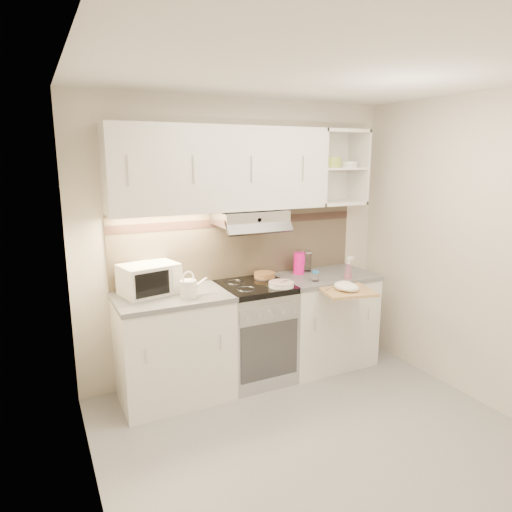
{
  "coord_description": "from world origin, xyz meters",
  "views": [
    {
      "loc": [
        -1.71,
        -2.39,
        1.99
      ],
      "look_at": [
        -0.06,
        0.95,
        1.19
      ],
      "focal_mm": 32.0,
      "sensor_mm": 36.0,
      "label": 1
    }
  ],
  "objects_px": {
    "microwave": "(149,279)",
    "plate_stack": "(281,284)",
    "watering_can": "(189,288)",
    "spray_bottle": "(348,269)",
    "glass_jar": "(306,261)",
    "pink_pitcher": "(299,263)",
    "electric_range": "(254,332)",
    "cutting_board": "(347,291)"
  },
  "relations": [
    {
      "from": "watering_can",
      "to": "spray_bottle",
      "type": "relative_size",
      "value": 1.13
    },
    {
      "from": "electric_range",
      "to": "plate_stack",
      "type": "xyz_separation_m",
      "value": [
        0.17,
        -0.18,
        0.47
      ]
    },
    {
      "from": "pink_pitcher",
      "to": "glass_jar",
      "type": "relative_size",
      "value": 1.05
    },
    {
      "from": "electric_range",
      "to": "microwave",
      "type": "bearing_deg",
      "value": 172.65
    },
    {
      "from": "glass_jar",
      "to": "cutting_board",
      "type": "relative_size",
      "value": 0.47
    },
    {
      "from": "pink_pitcher",
      "to": "cutting_board",
      "type": "bearing_deg",
      "value": -77.07
    },
    {
      "from": "electric_range",
      "to": "spray_bottle",
      "type": "height_order",
      "value": "spray_bottle"
    },
    {
      "from": "plate_stack",
      "to": "cutting_board",
      "type": "distance_m",
      "value": 0.57
    },
    {
      "from": "microwave",
      "to": "glass_jar",
      "type": "bearing_deg",
      "value": -9.13
    },
    {
      "from": "pink_pitcher",
      "to": "cutting_board",
      "type": "xyz_separation_m",
      "value": [
        0.12,
        -0.6,
        -0.13
      ]
    },
    {
      "from": "plate_stack",
      "to": "watering_can",
      "type": "bearing_deg",
      "value": 175.21
    },
    {
      "from": "microwave",
      "to": "pink_pitcher",
      "type": "bearing_deg",
      "value": -11.55
    },
    {
      "from": "electric_range",
      "to": "watering_can",
      "type": "relative_size",
      "value": 3.61
    },
    {
      "from": "microwave",
      "to": "watering_can",
      "type": "height_order",
      "value": "microwave"
    },
    {
      "from": "electric_range",
      "to": "spray_bottle",
      "type": "bearing_deg",
      "value": -14.41
    },
    {
      "from": "plate_stack",
      "to": "glass_jar",
      "type": "distance_m",
      "value": 0.63
    },
    {
      "from": "cutting_board",
      "to": "spray_bottle",
      "type": "bearing_deg",
      "value": 63.92
    },
    {
      "from": "microwave",
      "to": "cutting_board",
      "type": "height_order",
      "value": "microwave"
    },
    {
      "from": "electric_range",
      "to": "microwave",
      "type": "relative_size",
      "value": 1.81
    },
    {
      "from": "watering_can",
      "to": "glass_jar",
      "type": "bearing_deg",
      "value": -2.13
    },
    {
      "from": "microwave",
      "to": "watering_can",
      "type": "xyz_separation_m",
      "value": [
        0.27,
        -0.23,
        -0.05
      ]
    },
    {
      "from": "pink_pitcher",
      "to": "spray_bottle",
      "type": "distance_m",
      "value": 0.47
    },
    {
      "from": "plate_stack",
      "to": "pink_pitcher",
      "type": "relative_size",
      "value": 1.06
    },
    {
      "from": "electric_range",
      "to": "microwave",
      "type": "height_order",
      "value": "microwave"
    },
    {
      "from": "microwave",
      "to": "plate_stack",
      "type": "height_order",
      "value": "microwave"
    },
    {
      "from": "microwave",
      "to": "cutting_board",
      "type": "distance_m",
      "value": 1.67
    },
    {
      "from": "electric_range",
      "to": "glass_jar",
      "type": "height_order",
      "value": "glass_jar"
    },
    {
      "from": "electric_range",
      "to": "plate_stack",
      "type": "relative_size",
      "value": 4.11
    },
    {
      "from": "plate_stack",
      "to": "cutting_board",
      "type": "relative_size",
      "value": 0.52
    },
    {
      "from": "glass_jar",
      "to": "cutting_board",
      "type": "bearing_deg",
      "value": -90.83
    },
    {
      "from": "glass_jar",
      "to": "cutting_board",
      "type": "xyz_separation_m",
      "value": [
        -0.01,
        -0.66,
        -0.13
      ]
    },
    {
      "from": "spray_bottle",
      "to": "watering_can",
      "type": "bearing_deg",
      "value": 166.19
    },
    {
      "from": "watering_can",
      "to": "cutting_board",
      "type": "xyz_separation_m",
      "value": [
        1.29,
        -0.35,
        -0.11
      ]
    },
    {
      "from": "spray_bottle",
      "to": "cutting_board",
      "type": "height_order",
      "value": "spray_bottle"
    },
    {
      "from": "electric_range",
      "to": "pink_pitcher",
      "type": "height_order",
      "value": "pink_pitcher"
    },
    {
      "from": "pink_pitcher",
      "to": "spray_bottle",
      "type": "relative_size",
      "value": 0.94
    },
    {
      "from": "glass_jar",
      "to": "plate_stack",
      "type": "bearing_deg",
      "value": -142.6
    },
    {
      "from": "microwave",
      "to": "glass_jar",
      "type": "relative_size",
      "value": 2.52
    },
    {
      "from": "electric_range",
      "to": "pink_pitcher",
      "type": "relative_size",
      "value": 4.34
    },
    {
      "from": "watering_can",
      "to": "plate_stack",
      "type": "height_order",
      "value": "watering_can"
    },
    {
      "from": "plate_stack",
      "to": "pink_pitcher",
      "type": "distance_m",
      "value": 0.49
    },
    {
      "from": "plate_stack",
      "to": "cutting_board",
      "type": "height_order",
      "value": "plate_stack"
    }
  ]
}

